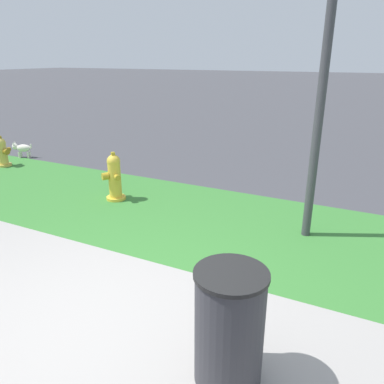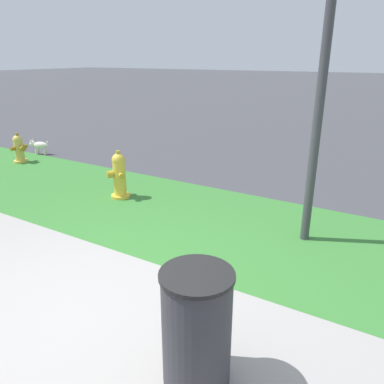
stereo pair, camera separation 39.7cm
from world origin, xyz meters
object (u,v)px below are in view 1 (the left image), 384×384
Objects in this scene: fire_hydrant_by_grass_verge at (114,177)px; trash_bin at (229,328)px; fire_hydrant_mid_block at (2,152)px; small_white_dog at (22,148)px.

trash_bin reaches higher than fire_hydrant_by_grass_verge.
fire_hydrant_mid_block is 0.82× the size of fire_hydrant_by_grass_verge.
fire_hydrant_by_grass_verge is 3.87m from small_white_dog.
small_white_dog is at bearing 149.80° from trash_bin.
fire_hydrant_by_grass_verge is at bearing 138.96° from trash_bin.
fire_hydrant_by_grass_verge is 4.01m from trash_bin.
fire_hydrant_mid_block is 7.20m from trash_bin.
fire_hydrant_mid_block reaches higher than small_white_dog.
small_white_dog is at bearing 16.51° from fire_hydrant_by_grass_verge.
fire_hydrant_mid_block is at bearing 153.67° from trash_bin.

